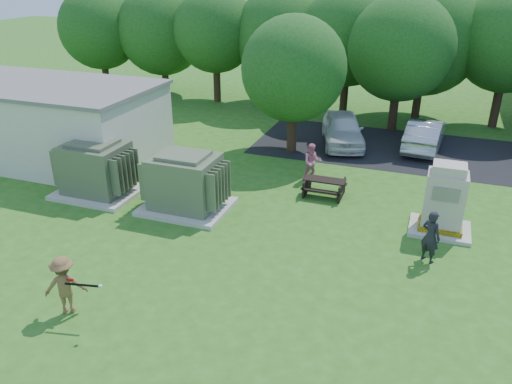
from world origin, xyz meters
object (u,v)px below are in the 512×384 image
at_px(picnic_table, 324,185).
at_px(batter, 65,285).
at_px(transformer_left, 96,170).
at_px(person_by_generator, 431,236).
at_px(car_white, 343,129).
at_px(car_silver_a, 425,134).
at_px(generator_cabinet, 444,203).
at_px(person_at_picnic, 312,162).
at_px(transformer_right, 185,183).

xyz_separation_m(picnic_table, batter, (-4.43, -8.93, 0.37)).
height_order(transformer_left, batter, transformer_left).
height_order(person_by_generator, car_white, person_by_generator).
distance_m(picnic_table, car_silver_a, 7.46).
distance_m(generator_cabinet, car_white, 8.80).
bearing_deg(generator_cabinet, car_white, 122.11).
height_order(person_at_picnic, car_silver_a, person_at_picnic).
distance_m(generator_cabinet, batter, 11.43).
bearing_deg(transformer_left, transformer_right, 0.00).
distance_m(transformer_left, car_white, 11.58).
bearing_deg(transformer_right, person_at_picnic, 49.28).
bearing_deg(batter, picnic_table, -147.71).
relative_size(transformer_right, batter, 1.93).
distance_m(person_at_picnic, car_white, 4.76).
relative_size(person_by_generator, car_white, 0.36).
bearing_deg(car_white, generator_cabinet, -74.37).
height_order(generator_cabinet, person_at_picnic, generator_cabinet).
bearing_deg(car_white, transformer_right, -129.80).
bearing_deg(car_white, batter, -121.11).
relative_size(person_at_picnic, car_silver_a, 0.35).
relative_size(transformer_right, car_white, 0.67).
xyz_separation_m(person_by_generator, car_silver_a, (-0.66, 10.13, -0.10)).
xyz_separation_m(picnic_table, car_white, (-0.52, 6.06, 0.35)).
bearing_deg(batter, generator_cabinet, -170.04).
height_order(car_white, car_silver_a, car_white).
height_order(picnic_table, car_white, car_white).
bearing_deg(person_by_generator, car_silver_a, -52.90).
bearing_deg(car_white, transformer_left, -146.86).
bearing_deg(person_at_picnic, transformer_right, -151.84).
xyz_separation_m(transformer_right, batter, (-0.11, -6.17, -0.19)).
relative_size(transformer_left, car_silver_a, 0.70).
xyz_separation_m(generator_cabinet, picnic_table, (-4.16, 1.39, -0.61)).
height_order(transformer_right, picnic_table, transformer_right).
bearing_deg(transformer_right, generator_cabinet, 9.18).
relative_size(transformer_right, picnic_table, 1.96).
relative_size(transformer_left, transformer_right, 1.00).
bearing_deg(transformer_left, batter, -59.80).
height_order(transformer_right, car_white, transformer_right).
distance_m(car_white, car_silver_a, 3.78).
height_order(transformer_left, person_at_picnic, transformer_left).
bearing_deg(batter, person_at_picnic, -140.78).
bearing_deg(transformer_left, car_white, 49.62).
height_order(picnic_table, person_by_generator, person_by_generator).
distance_m(generator_cabinet, picnic_table, 4.43).
bearing_deg(car_silver_a, person_at_picnic, 57.97).
height_order(transformer_left, transformer_right, same).
bearing_deg(person_at_picnic, generator_cabinet, -49.67).
distance_m(picnic_table, person_by_generator, 5.17).
xyz_separation_m(transformer_left, person_by_generator, (11.89, -0.64, -0.17)).
bearing_deg(transformer_left, person_by_generator, -3.08).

